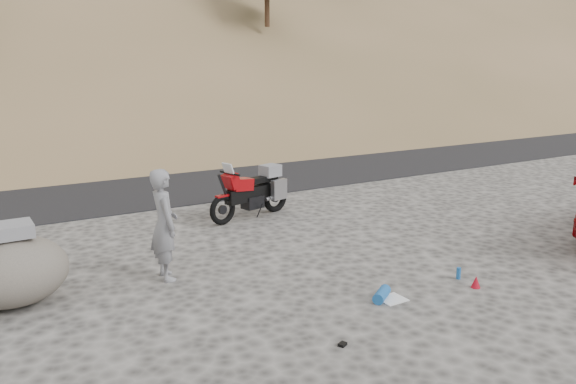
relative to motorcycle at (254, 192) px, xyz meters
name	(u,v)px	position (x,y,z in m)	size (l,w,h in m)	color
ground	(274,283)	(-1.56, -3.77, -0.59)	(140.00, 140.00, 0.00)	#3E3C39
road	(128,183)	(-1.56, 5.23, -0.59)	(120.00, 7.00, 0.05)	black
motorcycle	(254,192)	(0.00, 0.00, 0.00)	(2.28, 1.02, 1.38)	black
man	(167,278)	(-2.98, -2.66, -0.59)	(0.68, 0.44, 1.85)	gray
boulder	(11,270)	(-5.27, -2.54, -0.05)	(1.82, 1.63, 1.22)	#504B45
gear_white_cloth	(392,299)	(-0.33, -5.24, -0.58)	(0.40, 0.35, 0.01)	white
gear_blue_mat	(382,295)	(-0.47, -5.17, -0.50)	(0.17, 0.17, 0.43)	#1B5AA2
gear_bottle	(459,273)	(1.18, -5.15, -0.49)	(0.07, 0.07, 0.20)	#1B5AA2
gear_funnel	(476,282)	(1.13, -5.55, -0.50)	(0.15, 0.15, 0.19)	#AC0B1C
gear_glove_b	(342,344)	(-1.81, -6.02, -0.57)	(0.11, 0.08, 0.04)	black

